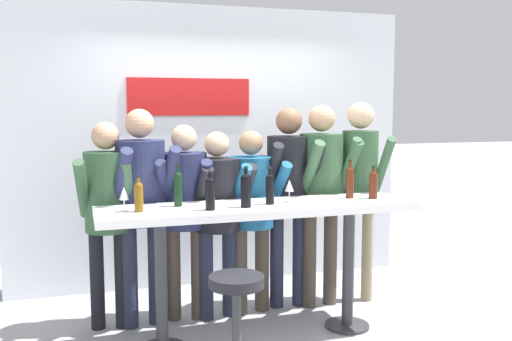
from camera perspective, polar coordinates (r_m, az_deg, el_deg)
ground_plane at (r=4.62m, az=0.35°, el=-16.40°), size 40.00×40.00×0.00m
back_wall at (r=5.76m, az=-4.33°, el=2.41°), size 4.03×0.12×2.78m
tasting_table at (r=4.36m, az=0.36°, el=-5.51°), size 2.43×0.60×1.05m
bar_stool at (r=3.80m, az=-1.95°, el=-13.96°), size 0.38×0.38×0.71m
person_far_left at (r=4.68m, az=-14.67°, el=-3.08°), size 0.47×0.57×1.67m
person_left at (r=4.66m, az=-11.39°, el=-2.30°), size 0.53×0.62×1.78m
person_center_left at (r=4.76m, az=-7.14°, el=-3.03°), size 0.50×0.59×1.65m
person_center at (r=4.78m, az=-3.85°, el=-3.49°), size 0.52×0.59×1.59m
person_center_right at (r=4.90m, az=-0.45°, el=-3.21°), size 0.52×0.60×1.59m
person_right at (r=5.04m, az=3.30°, el=-1.44°), size 0.48×0.59×1.78m
person_far_right at (r=5.08m, az=6.56°, el=-1.22°), size 0.47×0.58×1.81m
person_rightmost at (r=5.24m, az=10.36°, el=-0.65°), size 0.43×0.57×1.83m
wine_bottle_0 at (r=4.09m, az=-11.65°, el=-2.44°), size 0.06×0.06×0.26m
wine_bottle_1 at (r=4.68m, az=11.65°, el=-1.26°), size 0.07×0.07×0.27m
wine_bottle_2 at (r=4.67m, az=9.37°, el=-1.02°), size 0.06×0.06×0.31m
wine_bottle_3 at (r=4.19m, az=-1.02°, el=-1.81°), size 0.08×0.08×0.30m
wine_bottle_4 at (r=4.32m, az=1.40°, el=-1.69°), size 0.07×0.07×0.28m
wine_bottle_5 at (r=4.09m, az=-4.61°, el=-2.15°), size 0.07×0.07×0.29m
wine_bottle_6 at (r=4.27m, az=-7.80°, el=-1.66°), size 0.06×0.06×0.32m
wine_glass_0 at (r=4.11m, az=-13.07°, el=-2.34°), size 0.07×0.07×0.18m
wine_glass_1 at (r=4.42m, az=3.35°, el=-1.58°), size 0.07×0.07×0.18m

